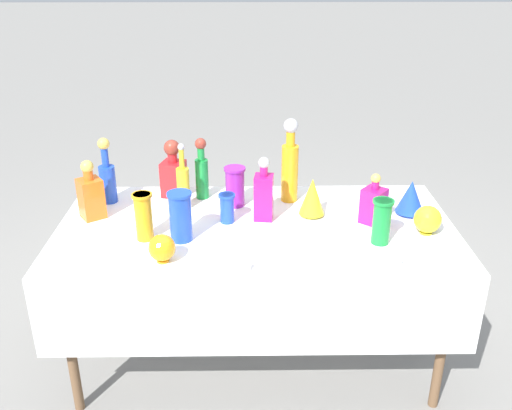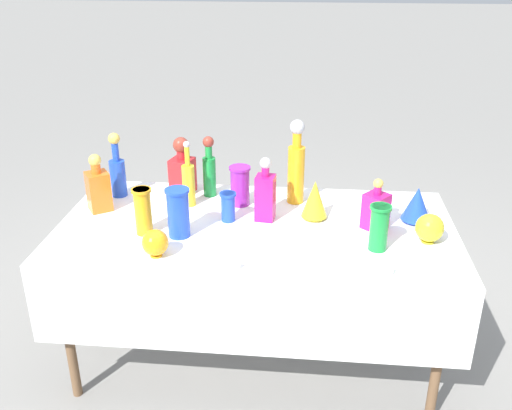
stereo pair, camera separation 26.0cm
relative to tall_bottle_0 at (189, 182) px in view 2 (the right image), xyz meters
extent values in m
plane|color=gray|center=(0.35, -0.19, -0.88)|extent=(40.00, 40.00, 0.00)
cube|color=white|center=(0.35, -0.19, -0.14)|extent=(1.83, 0.92, 0.03)
cube|color=white|center=(0.35, -0.65, -0.31)|extent=(1.83, 0.01, 0.38)
cylinder|color=brown|center=(-0.46, -0.55, -0.52)|extent=(0.04, 0.04, 0.73)
cylinder|color=brown|center=(1.17, -0.55, -0.52)|extent=(0.04, 0.04, 0.73)
cylinder|color=brown|center=(-0.46, 0.17, -0.52)|extent=(0.04, 0.04, 0.73)
cylinder|color=brown|center=(1.17, 0.17, -0.52)|extent=(0.04, 0.04, 0.73)
cylinder|color=yellow|center=(0.00, 0.00, -0.02)|extent=(0.06, 0.06, 0.21)
cylinder|color=yellow|center=(0.00, 0.00, 0.13)|extent=(0.02, 0.02, 0.10)
sphere|color=#B2B2B7|center=(0.00, 0.00, 0.19)|extent=(0.03, 0.03, 0.03)
cylinder|color=#198C38|center=(0.08, 0.13, -0.02)|extent=(0.07, 0.07, 0.20)
cylinder|color=#198C38|center=(0.08, 0.13, 0.12)|extent=(0.04, 0.04, 0.07)
sphere|color=maroon|center=(0.08, 0.13, 0.17)|extent=(0.06, 0.06, 0.06)
cylinder|color=orange|center=(0.52, 0.09, 0.02)|extent=(0.08, 0.08, 0.29)
cylinder|color=orange|center=(0.52, 0.09, 0.21)|extent=(0.04, 0.04, 0.08)
sphere|color=#B2B2B7|center=(0.52, 0.09, 0.27)|extent=(0.07, 0.07, 0.07)
cylinder|color=blue|center=(-0.38, 0.08, -0.03)|extent=(0.08, 0.08, 0.19)
cylinder|color=blue|center=(-0.38, 0.08, 0.12)|extent=(0.03, 0.03, 0.10)
sphere|color=gold|center=(-0.38, 0.08, 0.18)|extent=(0.06, 0.06, 0.06)
cube|color=#C61972|center=(0.39, -0.12, -0.01)|extent=(0.10, 0.10, 0.22)
cylinder|color=#C61972|center=(0.39, -0.12, 0.12)|extent=(0.04, 0.04, 0.05)
sphere|color=#B2B2B7|center=(0.39, -0.12, 0.16)|extent=(0.05, 0.05, 0.05)
cube|color=#C61972|center=(0.89, -0.17, -0.04)|extent=(0.14, 0.14, 0.17)
cylinder|color=#C61972|center=(0.89, -0.17, 0.06)|extent=(0.03, 0.03, 0.04)
sphere|color=gold|center=(0.89, -0.17, 0.10)|extent=(0.05, 0.05, 0.05)
cube|color=orange|center=(-0.42, -0.09, -0.03)|extent=(0.14, 0.14, 0.19)
cylinder|color=orange|center=(-0.42, -0.09, 0.09)|extent=(0.05, 0.05, 0.05)
sphere|color=gold|center=(-0.42, -0.09, 0.13)|extent=(0.06, 0.06, 0.06)
cube|color=red|center=(-0.07, 0.16, -0.03)|extent=(0.13, 0.13, 0.18)
cylinder|color=red|center=(-0.07, 0.16, 0.09)|extent=(0.05, 0.05, 0.05)
sphere|color=maroon|center=(-0.07, 0.16, 0.14)|extent=(0.08, 0.08, 0.08)
cylinder|color=#198C38|center=(0.89, -0.37, -0.02)|extent=(0.08, 0.08, 0.20)
cylinder|color=#198C38|center=(0.89, -0.37, 0.07)|extent=(0.09, 0.09, 0.01)
cylinder|color=blue|center=(0.02, -0.33, -0.01)|extent=(0.10, 0.10, 0.22)
cylinder|color=blue|center=(0.02, -0.33, 0.09)|extent=(0.11, 0.11, 0.01)
cylinder|color=blue|center=(0.22, -0.16, -0.05)|extent=(0.07, 0.07, 0.14)
cylinder|color=blue|center=(0.22, -0.16, 0.01)|extent=(0.08, 0.08, 0.01)
cylinder|color=orange|center=(-0.14, -0.32, -0.02)|extent=(0.07, 0.07, 0.22)
cylinder|color=orange|center=(-0.14, -0.32, 0.09)|extent=(0.09, 0.09, 0.01)
cylinder|color=purple|center=(0.25, 0.03, -0.02)|extent=(0.09, 0.09, 0.20)
cylinder|color=purple|center=(0.25, 0.03, 0.07)|extent=(0.11, 0.11, 0.01)
cylinder|color=yellow|center=(0.62, -0.09, -0.12)|extent=(0.06, 0.06, 0.01)
cone|color=yellow|center=(0.62, -0.09, -0.02)|extent=(0.12, 0.12, 0.18)
cylinder|color=blue|center=(1.09, -0.08, -0.12)|extent=(0.08, 0.08, 0.01)
cone|color=blue|center=(1.09, -0.08, -0.03)|extent=(0.14, 0.14, 0.16)
cylinder|color=orange|center=(-0.04, -0.52, -0.12)|extent=(0.05, 0.05, 0.01)
sphere|color=orange|center=(-0.04, -0.52, -0.06)|extent=(0.11, 0.11, 0.11)
cylinder|color=yellow|center=(1.11, -0.28, -0.12)|extent=(0.06, 0.06, 0.01)
sphere|color=yellow|center=(1.11, -0.28, -0.05)|extent=(0.12, 0.12, 0.12)
cube|color=white|center=(0.90, -0.57, -0.10)|extent=(0.06, 0.02, 0.04)
cube|color=white|center=(0.29, -0.59, -0.10)|extent=(0.06, 0.02, 0.04)
cube|color=white|center=(0.27, -0.60, -0.10)|extent=(0.05, 0.02, 0.04)
cube|color=tan|center=(0.10, 0.91, -0.73)|extent=(0.38, 0.44, 0.30)
cube|color=tan|center=(0.10, 1.04, -0.54)|extent=(0.33, 0.08, 0.09)
camera|label=1|loc=(0.32, -2.55, 1.06)|focal=40.00mm
camera|label=2|loc=(0.58, -2.54, 1.06)|focal=40.00mm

